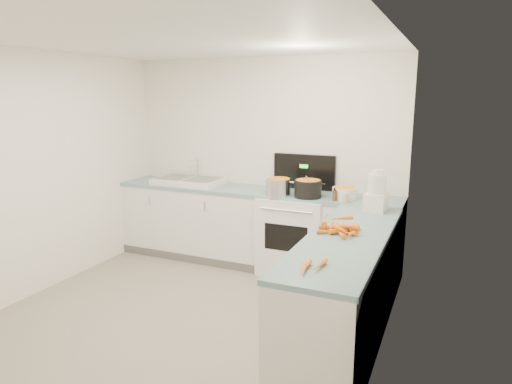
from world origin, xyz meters
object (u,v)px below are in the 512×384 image
at_px(sink, 189,181).
at_px(steel_pot, 278,188).
at_px(stove, 295,232).
at_px(extract_bottle, 335,196).
at_px(black_pot, 308,190).
at_px(spice_jar, 346,198).
at_px(food_processor, 376,193).
at_px(mixing_bowl, 345,193).

bearing_deg(sink, steel_pot, -8.09).
distance_m(stove, extract_bottle, 0.75).
height_order(black_pot, spice_jar, black_pot).
relative_size(spice_jar, food_processor, 0.22).
distance_m(sink, black_pot, 1.64).
xyz_separation_m(steel_pot, black_pot, (0.34, 0.03, 0.00)).
bearing_deg(food_processor, extract_bottle, 152.19).
relative_size(stove, food_processor, 3.35).
bearing_deg(steel_pot, stove, 46.82).
xyz_separation_m(sink, steel_pot, (1.29, -0.18, 0.05)).
distance_m(steel_pot, extract_bottle, 0.66).
bearing_deg(black_pot, food_processor, -21.10).
relative_size(sink, spice_jar, 9.49).
xyz_separation_m(stove, extract_bottle, (0.50, -0.19, 0.52)).
bearing_deg(extract_bottle, spice_jar, -10.80).
relative_size(steel_pot, spice_jar, 3.18).
bearing_deg(food_processor, black_pot, 158.90).
height_order(steel_pot, mixing_bowl, steel_pot).
bearing_deg(stove, extract_bottle, -21.37).
distance_m(sink, spice_jar, 2.09).
relative_size(steel_pot, extract_bottle, 2.52).
bearing_deg(spice_jar, black_pot, 169.90).
bearing_deg(extract_bottle, stove, 158.63).
bearing_deg(mixing_bowl, steel_pot, -170.29).
bearing_deg(spice_jar, stove, 160.69).
xyz_separation_m(steel_pot, food_processor, (1.13, -0.28, 0.09)).
xyz_separation_m(stove, black_pot, (0.18, -0.14, 0.55)).
xyz_separation_m(extract_bottle, food_processor, (0.47, -0.25, 0.12)).
relative_size(stove, black_pot, 4.55).
distance_m(sink, food_processor, 2.47).
bearing_deg(sink, mixing_bowl, -1.68).
bearing_deg(steel_pot, sink, 171.91).
bearing_deg(steel_pot, food_processor, -13.74).
distance_m(extract_bottle, food_processor, 0.55).
relative_size(extract_bottle, food_processor, 0.28).
relative_size(sink, extract_bottle, 7.52).
bearing_deg(stove, steel_pot, -133.18).
xyz_separation_m(black_pot, extract_bottle, (0.31, -0.05, -0.03)).
bearing_deg(stove, spice_jar, -19.31).
height_order(mixing_bowl, food_processor, food_processor).
xyz_separation_m(mixing_bowl, extract_bottle, (-0.07, -0.15, -0.01)).
xyz_separation_m(spice_jar, food_processor, (0.35, -0.23, 0.13)).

